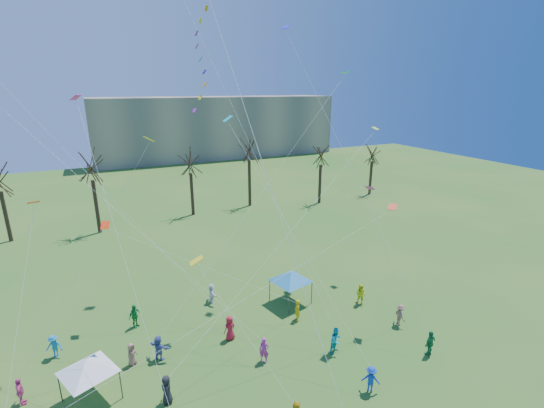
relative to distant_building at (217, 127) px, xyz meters
name	(u,v)px	position (x,y,z in m)	size (l,w,h in m)	color
distant_building	(217,127)	(0.00, 0.00, 0.00)	(60.00, 14.00, 15.00)	gray
bare_tree_row	(185,168)	(-18.66, -45.62, -0.49)	(68.83, 8.97, 11.10)	black
big_box_kite	(208,44)	(-23.92, -76.76, 11.69)	(2.47, 6.15, 23.57)	red
canopy_tent_white	(87,366)	(-31.24, -75.04, -5.15)	(3.39, 3.39, 2.77)	#3F3F44
canopy_tent_blue	(291,276)	(-16.05, -70.74, -5.08)	(3.71, 3.71, 2.86)	#3F3F44
festival_crowd	(228,352)	(-23.13, -75.48, -6.63)	(25.54, 15.18, 1.86)	red
small_kites_aloft	(210,143)	(-22.16, -70.21, 6.15)	(31.44, 19.45, 35.48)	#FF3C0D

